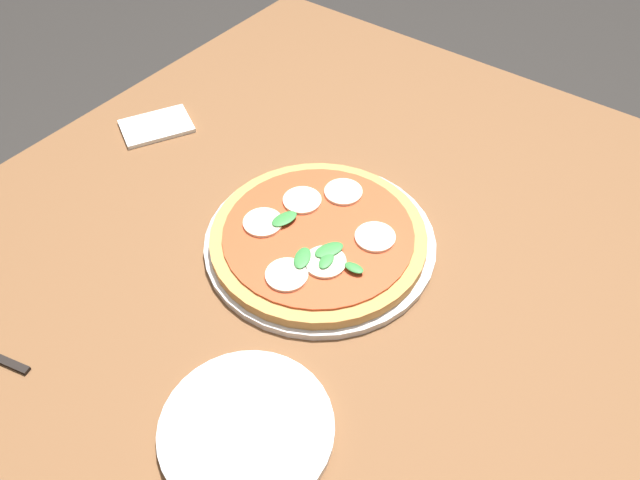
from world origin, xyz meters
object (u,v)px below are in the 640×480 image
(serving_tray, at_px, (320,242))
(plate_white, at_px, (247,429))
(pizza, at_px, (320,235))
(dining_table, at_px, (312,281))
(napkin, at_px, (156,126))

(serving_tray, bearing_deg, plate_white, 20.72)
(serving_tray, relative_size, pizza, 1.08)
(dining_table, relative_size, plate_white, 5.96)
(pizza, relative_size, napkin, 2.60)
(serving_tray, distance_m, napkin, 0.44)
(serving_tray, height_order, pizza, pizza)
(plate_white, bearing_deg, napkin, -123.37)
(plate_white, xyz_separation_m, napkin, (-0.36, -0.55, -0.00))
(dining_table, relative_size, serving_tray, 3.56)
(dining_table, height_order, serving_tray, serving_tray)
(pizza, distance_m, napkin, 0.44)
(plate_white, bearing_deg, pizza, -159.26)
(pizza, height_order, napkin, pizza)
(dining_table, distance_m, plate_white, 0.34)
(dining_table, distance_m, napkin, 0.44)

